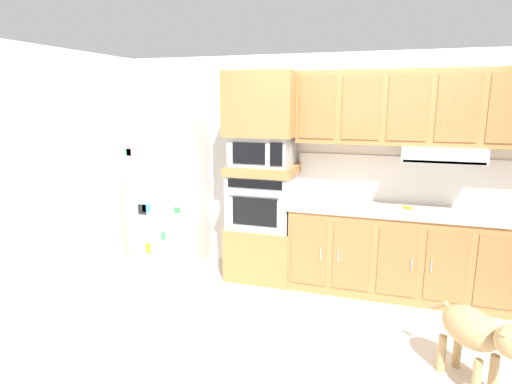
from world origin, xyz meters
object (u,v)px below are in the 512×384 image
(microwave, at_px, (263,151))
(screwdriver, at_px, (408,207))
(dog, at_px, (479,334))
(refrigerator, at_px, (171,197))
(built_in_oven, at_px, (263,200))

(microwave, relative_size, screwdriver, 3.84)
(microwave, distance_m, dog, 2.69)
(refrigerator, height_order, built_in_oven, refrigerator)
(microwave, height_order, screwdriver, microwave)
(microwave, distance_m, screwdriver, 1.63)
(built_in_oven, distance_m, screwdriver, 1.55)
(built_in_oven, height_order, dog, built_in_oven)
(microwave, xyz_separation_m, screwdriver, (1.55, 0.02, -0.53))
(dog, bearing_deg, refrigerator, -151.76)
(built_in_oven, relative_size, screwdriver, 4.18)
(built_in_oven, distance_m, dog, 2.52)
(microwave, height_order, dog, microwave)
(dog, bearing_deg, built_in_oven, -163.74)
(built_in_oven, relative_size, microwave, 1.09)
(refrigerator, bearing_deg, dog, -23.81)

